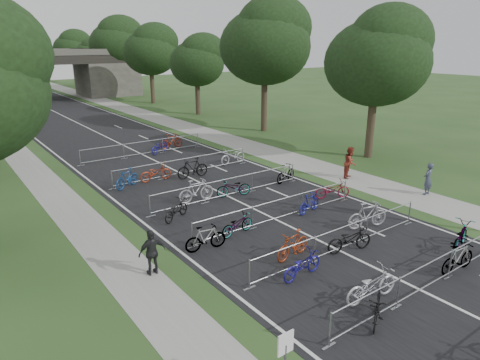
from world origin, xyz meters
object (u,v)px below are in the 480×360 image
object	(u,v)px
overpass_bridge	(27,75)
pedestrian_c	(152,252)
park_sign	(285,354)
pedestrian_b	(350,163)
pedestrian_a	(428,179)

from	to	relation	value
overpass_bridge	pedestrian_c	world-z (taller)	overpass_bridge
park_sign	overpass_bridge	bearing A→B (deg)	83.74
pedestrian_b	pedestrian_c	bearing A→B (deg)	168.57
pedestrian_b	pedestrian_a	bearing A→B (deg)	-102.23
pedestrian_a	pedestrian_b	size ratio (longest dim) A/B	0.92
pedestrian_b	pedestrian_c	xyz separation A→B (m)	(-14.75, -3.47, -0.10)
park_sign	pedestrian_a	bearing A→B (deg)	20.75
overpass_bridge	pedestrian_c	distance (m)	55.46
park_sign	pedestrian_b	world-z (taller)	pedestrian_b
overpass_bridge	pedestrian_c	xyz separation A→B (m)	(-6.80, -54.98, -2.68)
park_sign	pedestrian_a	distance (m)	16.85
pedestrian_c	pedestrian_a	bearing A→B (deg)	178.46
overpass_bridge	pedestrian_a	distance (m)	56.80
park_sign	pedestrian_b	bearing A→B (deg)	35.43
overpass_bridge	pedestrian_a	world-z (taller)	overpass_bridge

